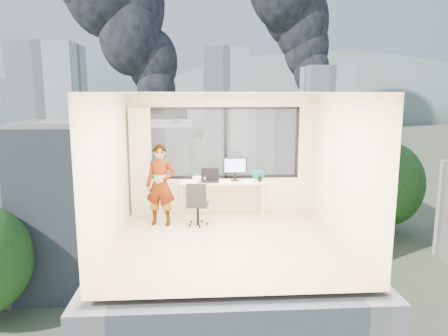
{
  "coord_description": "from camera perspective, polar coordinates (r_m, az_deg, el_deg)",
  "views": [
    {
      "loc": [
        -0.51,
        -6.97,
        2.58
      ],
      "look_at": [
        0.0,
        1.0,
        1.15
      ],
      "focal_mm": 33.37,
      "sensor_mm": 36.0,
      "label": 1
    }
  ],
  "objects": [
    {
      "name": "hill_b",
      "position": [
        342.47,
        13.49,
        7.11
      ],
      "size": [
        300.0,
        220.0,
        96.0
      ],
      "primitive_type": "ellipsoid",
      "color": "slate",
      "rests_on": "exterior_ground"
    },
    {
      "name": "handbag",
      "position": [
        9.08,
        4.7,
        -0.8
      ],
      "size": [
        0.3,
        0.17,
        0.22
      ],
      "primitive_type": "ellipsoid",
      "rotation": [
        0.0,
        0.0,
        0.08
      ],
      "color": "#0C484C",
      "rests_on": "desk"
    },
    {
      "name": "ceiling",
      "position": [
        6.99,
        0.54,
        10.31
      ],
      "size": [
        4.0,
        4.0,
        0.01
      ],
      "primitive_type": "cube",
      "color": "white",
      "rests_on": "ground"
    },
    {
      "name": "smoke_plume_b",
      "position": [
        187.07,
        14.27,
        17.37
      ],
      "size": [
        30.0,
        18.0,
        70.0
      ],
      "primitive_type": null,
      "color": "black",
      "rests_on": "exterior_ground"
    },
    {
      "name": "wall_right",
      "position": [
        7.52,
        15.9,
        -0.04
      ],
      "size": [
        0.01,
        4.0,
        2.6
      ],
      "primitive_type": "cube",
      "color": "beige",
      "rests_on": "ground"
    },
    {
      "name": "chair",
      "position": [
        8.25,
        -3.62,
        -4.83
      ],
      "size": [
        0.52,
        0.52,
        0.9
      ],
      "primitive_type": null,
      "rotation": [
        0.0,
        0.0,
        -0.14
      ],
      "color": "black",
      "rests_on": "floor"
    },
    {
      "name": "cellphone",
      "position": [
        8.7,
        -3.26,
        -1.97
      ],
      "size": [
        0.13,
        0.08,
        0.01
      ],
      "primitive_type": "cube",
      "rotation": [
        0.0,
        0.0,
        -0.24
      ],
      "color": "black",
      "rests_on": "desk"
    },
    {
      "name": "tree_b",
      "position": [
        28.1,
        6.14,
        -15.36
      ],
      "size": [
        7.6,
        7.6,
        9.0
      ],
      "primitive_type": null,
      "color": "#214E1A",
      "rests_on": "exterior_ground"
    },
    {
      "name": "wall_front",
      "position": [
        5.16,
        2.15,
        -4.23
      ],
      "size": [
        4.0,
        0.01,
        2.6
      ],
      "primitive_type": "cube",
      "color": "beige",
      "rests_on": "ground"
    },
    {
      "name": "game_console",
      "position": [
        9.03,
        -3.19,
        -1.32
      ],
      "size": [
        0.36,
        0.33,
        0.07
      ],
      "primitive_type": "cube",
      "rotation": [
        0.0,
        0.0,
        -0.32
      ],
      "color": "white",
      "rests_on": "desk"
    },
    {
      "name": "wall_left",
      "position": [
        7.24,
        -15.47,
        -0.41
      ],
      "size": [
        0.01,
        4.0,
        2.6
      ],
      "primitive_type": "cube",
      "color": "beige",
      "rests_on": "ground"
    },
    {
      "name": "desk",
      "position": [
        8.92,
        -0.27,
        -4.16
      ],
      "size": [
        1.8,
        0.6,
        0.75
      ],
      "primitive_type": "cube",
      "color": "beige",
      "rests_on": "floor"
    },
    {
      "name": "hill_a",
      "position": [
        348.51,
        -23.9,
        6.58
      ],
      "size": [
        288.0,
        216.0,
        90.0
      ],
      "primitive_type": "ellipsoid",
      "color": "slate",
      "rests_on": "exterior_ground"
    },
    {
      "name": "floor",
      "position": [
        7.45,
        0.5,
        -10.11
      ],
      "size": [
        4.0,
        4.0,
        0.01
      ],
      "primitive_type": "cube",
      "color": "#D2BB88",
      "rests_on": "ground"
    },
    {
      "name": "curtain",
      "position": [
        9.05,
        -11.31,
        0.86
      ],
      "size": [
        0.45,
        0.14,
        2.3
      ],
      "primitive_type": "cube",
      "color": "beige",
      "rests_on": "floor"
    },
    {
      "name": "near_bldg_b",
      "position": [
        47.46,
        11.66,
        -0.46
      ],
      "size": [
        14.0,
        13.0,
        16.0
      ],
      "primitive_type": "cube",
      "color": "white",
      "rests_on": "exterior_ground"
    },
    {
      "name": "monitor",
      "position": [
        8.88,
        1.51,
        -0.1
      ],
      "size": [
        0.5,
        0.11,
        0.5
      ],
      "primitive_type": null,
      "rotation": [
        0.0,
        0.0,
        0.0
      ],
      "color": "black",
      "rests_on": "desk"
    },
    {
      "name": "tree_c",
      "position": [
        53.36,
        21.4,
        -3.09
      ],
      "size": [
        8.4,
        8.4,
        10.0
      ],
      "primitive_type": null,
      "color": "#214E1A",
      "rests_on": "exterior_ground"
    },
    {
      "name": "person",
      "position": [
        8.29,
        -8.68,
        -2.32
      ],
      "size": [
        0.65,
        0.49,
        1.61
      ],
      "primitive_type": "imported",
      "rotation": [
        0.0,
        0.0,
        -0.19
      ],
      "color": "#2D2D33",
      "rests_on": "floor"
    },
    {
      "name": "far_tower_d",
      "position": [
        167.96,
        -24.65,
        7.35
      ],
      "size": [
        16.0,
        14.0,
        22.0
      ],
      "primitive_type": "cube",
      "color": "silver",
      "rests_on": "exterior_ground"
    },
    {
      "name": "far_tower_c",
      "position": [
        153.9,
        13.67,
        8.55
      ],
      "size": [
        15.0,
        15.0,
        26.0
      ],
      "primitive_type": "cube",
      "color": "silver",
      "rests_on": "exterior_ground"
    },
    {
      "name": "exterior_ground",
      "position": [
        128.05,
        -3.43,
        2.71
      ],
      "size": [
        400.0,
        400.0,
        0.04
      ],
      "primitive_type": "cube",
      "color": "#515B3D",
      "rests_on": "ground"
    },
    {
      "name": "pen_cup",
      "position": [
        8.83,
        4.94,
        -1.49
      ],
      "size": [
        0.1,
        0.1,
        0.11
      ],
      "primitive_type": "cylinder",
      "rotation": [
        0.0,
        0.0,
        -0.17
      ],
      "color": "black",
      "rests_on": "desk"
    },
    {
      "name": "window_wall",
      "position": [
        9.05,
        -0.09,
        3.46
      ],
      "size": [
        3.3,
        0.16,
        1.55
      ],
      "primitive_type": null,
      "color": "black",
      "rests_on": "ground"
    },
    {
      "name": "laptop",
      "position": [
        8.76,
        -1.94,
        -1.09
      ],
      "size": [
        0.4,
        0.42,
        0.25
      ],
      "primitive_type": null,
      "rotation": [
        0.0,
        0.0,
        -0.04
      ],
      "color": "black",
      "rests_on": "desk"
    },
    {
      "name": "far_tower_b",
      "position": [
        127.26,
        0.15,
        9.45
      ],
      "size": [
        13.0,
        13.0,
        30.0
      ],
      "primitive_type": "cube",
      "color": "silver",
      "rests_on": "exterior_ground"
    },
    {
      "name": "far_tower_a",
      "position": [
        107.67,
        -22.6,
        8.02
      ],
      "size": [
        14.0,
        14.0,
        28.0
      ],
      "primitive_type": "cube",
      "color": "silver",
      "rests_on": "exterior_ground"
    },
    {
      "name": "near_bldg_a",
      "position": [
        39.12,
        -16.15,
        -4.42
      ],
      "size": [
        16.0,
        12.0,
        14.0
      ],
      "primitive_type": "cube",
      "color": "#EDE1C6",
      "rests_on": "exterior_ground"
    }
  ]
}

